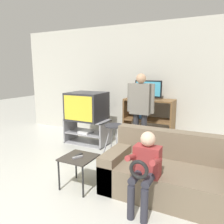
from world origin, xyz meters
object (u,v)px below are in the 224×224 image
Objects in this scene: tv_stand at (87,132)px; remote_control_white at (78,157)px; remote_control_black at (79,155)px; television_main at (87,106)px; person_seated_child at (145,166)px; snack_table at (79,161)px; media_shelf at (149,121)px; couch at (172,174)px; folding_stool at (114,133)px; person_standing_adult at (140,106)px; television_flat at (148,90)px.

remote_control_white is at bearing -60.76° from tv_stand.
television_main is at bearing 119.13° from remote_control_black.
snack_table is at bearing 175.32° from person_seated_child.
couch is at bearing -63.74° from media_shelf.
remote_control_white is at bearing -80.28° from snack_table.
person_seated_child is (0.88, -1.02, -0.01)m from folding_stool.
couch is 1.12× the size of person_standing_adult.
snack_table is at bearing -60.43° from tv_stand.
media_shelf reaches higher than tv_stand.
television_main is at bearing -155.44° from television_flat.
remote_control_white is 0.16× the size of person_seated_child.
person_seated_child is (1.87, -1.69, 0.27)m from tv_stand.
person_standing_adult reaches higher than couch.
couch is at bearing -29.88° from tv_stand.
remote_control_white is (-0.07, -0.97, -0.09)m from folding_stool.
television_flat reaches higher than media_shelf.
remote_control_white is at bearing -158.88° from couch.
person_seated_child is (0.66, -1.70, -0.39)m from person_standing_adult.
snack_table is 0.08m from remote_control_white.
media_shelf is 1.81× the size of television_flat.
television_main is 5.27× the size of remote_control_black.
remote_control_black is at bearing -60.64° from television_main.
folding_stool is at bearing 154.20° from couch.
person_seated_child reaches higher than couch.
person_standing_adult is (1.21, 0.01, 0.66)m from tv_stand.
remote_control_black is at bearing -60.59° from tv_stand.
person_seated_child is (0.95, -0.05, 0.09)m from remote_control_white.
tv_stand is 0.57m from television_main.
remote_control_black is at bearing -97.75° from television_flat.
television_flat is at bearing 93.11° from person_standing_adult.
couch is at bearing -25.80° from folding_stool.
person_standing_adult reaches higher than remote_control_white.
snack_table is (-0.08, -0.94, -0.16)m from folding_stool.
remote_control_black is 0.99m from person_seated_child.
remote_control_black is (-0.10, -0.91, -0.09)m from folding_stool.
tv_stand is 0.55× the size of couch.
remote_control_black and remote_control_white have the same top height.
tv_stand is at bearing 119.57° from snack_table.
folding_stool is 0.92m from remote_control_black.
couch reaches higher than tv_stand.
person_seated_child is (0.96, -0.08, 0.16)m from snack_table.
person_seated_child is at bearing -72.99° from television_flat.
television_flat is 0.84× the size of folding_stool.
folding_stool reaches higher than snack_table.
television_flat is 0.63× the size of person_seated_child.
folding_stool is 0.81m from person_standing_adult.
person_standing_adult reaches higher than person_seated_child.
couch reaches higher than remote_control_white.
snack_table is at bearing -100.41° from person_standing_adult.
couch is at bearing 50.31° from remote_control_white.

